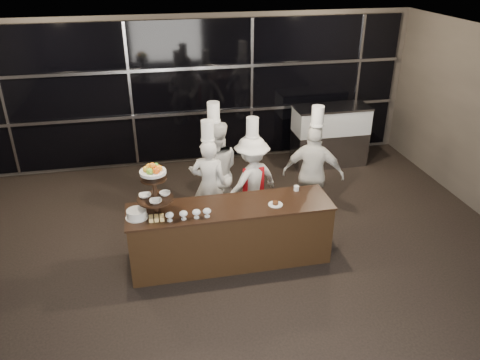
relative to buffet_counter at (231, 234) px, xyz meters
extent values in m
plane|color=black|center=(-0.08, -1.35, -0.47)|extent=(10.00, 10.00, 0.00)
plane|color=black|center=(-0.08, -1.35, 2.53)|extent=(10.00, 10.00, 0.00)
plane|color=#473F38|center=(-0.08, 3.65, 1.03)|extent=(9.00, 0.00, 9.00)
cube|color=black|center=(-0.08, 3.59, 1.03)|extent=(8.60, 0.04, 2.80)
cube|color=#A5A5AA|center=(-0.08, 3.54, 0.63)|extent=(8.60, 0.06, 0.06)
cube|color=#A5A5AA|center=(-0.08, 3.54, 1.53)|extent=(8.60, 0.06, 0.06)
cube|color=#A5A5AA|center=(-3.58, 3.56, 1.03)|extent=(0.05, 0.05, 2.80)
cube|color=#A5A5AA|center=(-1.28, 3.56, 1.03)|extent=(0.05, 0.05, 2.80)
cube|color=#A5A5AA|center=(1.12, 3.56, 1.03)|extent=(0.05, 0.05, 2.80)
cube|color=#A5A5AA|center=(3.42, 3.56, 1.03)|extent=(0.05, 0.05, 2.80)
cube|color=black|center=(0.00, 0.00, -0.02)|extent=(2.80, 0.70, 0.90)
cube|color=black|center=(0.00, 0.00, 0.44)|extent=(2.84, 0.74, 0.03)
cylinder|color=black|center=(-1.00, 0.00, 0.47)|extent=(0.24, 0.24, 0.03)
cylinder|color=black|center=(-1.00, 0.00, 0.80)|extent=(0.06, 0.06, 0.70)
cylinder|color=black|center=(-1.00, 0.00, 0.67)|extent=(0.48, 0.48, 0.02)
cylinder|color=black|center=(-1.00, 0.00, 0.97)|extent=(0.34, 0.34, 0.02)
cylinder|color=white|center=(-1.00, 0.00, 1.02)|extent=(0.10, 0.10, 0.06)
cylinder|color=white|center=(-1.00, 0.00, 1.07)|extent=(0.34, 0.34, 0.04)
sphere|color=orange|center=(-0.92, 0.00, 1.11)|extent=(0.09, 0.09, 0.09)
sphere|color=#60BA2F|center=(-0.96, 0.07, 1.11)|extent=(0.09, 0.09, 0.09)
sphere|color=#FFA015|center=(-1.04, 0.07, 1.11)|extent=(0.09, 0.09, 0.09)
sphere|color=gold|center=(-1.08, 0.00, 1.11)|extent=(0.09, 0.09, 0.09)
sphere|color=#79B62E|center=(-1.04, -0.07, 1.11)|extent=(0.09, 0.09, 0.09)
sphere|color=#E05512|center=(-0.96, -0.07, 1.11)|extent=(0.09, 0.09, 0.09)
sphere|color=orange|center=(-1.00, 0.00, 1.15)|extent=(0.09, 0.09, 0.09)
imported|color=white|center=(-1.13, 0.06, 0.71)|extent=(0.16, 0.16, 0.04)
imported|color=white|center=(-0.87, 0.06, 0.71)|extent=(0.15, 0.15, 0.05)
imported|color=white|center=(-1.00, -0.12, 0.71)|extent=(0.16, 0.16, 0.04)
cylinder|color=silver|center=(-0.84, -0.22, 0.46)|extent=(0.07, 0.07, 0.01)
cylinder|color=silver|center=(-0.84, -0.22, 0.49)|extent=(0.02, 0.02, 0.05)
ellipsoid|color=silver|center=(-0.84, -0.22, 0.54)|extent=(0.11, 0.11, 0.08)
ellipsoid|color=green|center=(-0.84, -0.22, 0.54)|extent=(0.08, 0.08, 0.05)
cylinder|color=silver|center=(-0.66, -0.22, 0.46)|extent=(0.07, 0.07, 0.01)
cylinder|color=silver|center=(-0.66, -0.22, 0.49)|extent=(0.02, 0.02, 0.05)
ellipsoid|color=silver|center=(-0.66, -0.22, 0.54)|extent=(0.11, 0.11, 0.08)
ellipsoid|color=#D32853|center=(-0.66, -0.22, 0.54)|extent=(0.08, 0.08, 0.05)
cylinder|color=silver|center=(-0.49, -0.22, 0.46)|extent=(0.07, 0.07, 0.01)
cylinder|color=silver|center=(-0.49, -0.22, 0.49)|extent=(0.02, 0.02, 0.05)
ellipsoid|color=silver|center=(-0.49, -0.22, 0.54)|extent=(0.11, 0.11, 0.08)
ellipsoid|color=beige|center=(-0.49, -0.22, 0.54)|extent=(0.08, 0.08, 0.05)
cylinder|color=silver|center=(-0.35, -0.22, 0.46)|extent=(0.07, 0.07, 0.01)
cylinder|color=silver|center=(-0.35, -0.22, 0.49)|extent=(0.02, 0.02, 0.05)
ellipsoid|color=silver|center=(-0.35, -0.22, 0.54)|extent=(0.11, 0.11, 0.08)
ellipsoid|color=#4A2317|center=(-0.35, -0.22, 0.54)|extent=(0.08, 0.08, 0.05)
cylinder|color=white|center=(-1.26, -0.05, 0.46)|extent=(0.30, 0.30, 0.01)
cylinder|color=white|center=(-1.26, -0.05, 0.51)|extent=(0.26, 0.26, 0.10)
cube|color=#FCD57B|center=(-1.08, -0.20, 0.48)|extent=(0.06, 0.06, 0.05)
cube|color=#FCD57B|center=(-1.01, -0.20, 0.48)|extent=(0.05, 0.06, 0.05)
cube|color=#FCD57B|center=(-0.94, -0.20, 0.48)|extent=(0.05, 0.06, 0.05)
cube|color=#FCD57B|center=(-1.08, -0.13, 0.48)|extent=(0.06, 0.06, 0.05)
cube|color=#FCD57B|center=(-1.01, -0.13, 0.48)|extent=(0.05, 0.06, 0.05)
cube|color=#FCD57B|center=(-0.94, -0.13, 0.48)|extent=(0.05, 0.06, 0.05)
cylinder|color=white|center=(0.62, -0.10, 0.46)|extent=(0.20, 0.20, 0.01)
cylinder|color=#4C2814|center=(0.62, -0.10, 0.49)|extent=(0.08, 0.08, 0.04)
cylinder|color=white|center=(1.03, 0.25, 0.49)|extent=(0.08, 0.08, 0.07)
cube|color=#A5A5AA|center=(2.64, 2.95, -0.12)|extent=(1.49, 0.64, 0.70)
cube|color=silver|center=(2.64, 2.95, 0.48)|extent=(1.49, 0.64, 0.50)
cube|color=#FFC67F|center=(2.64, 2.95, 0.48)|extent=(1.38, 0.53, 0.40)
cube|color=#A5A5AA|center=(2.64, 2.95, 0.75)|extent=(1.51, 0.66, 0.04)
imported|color=silver|center=(-0.15, 0.96, 0.30)|extent=(0.65, 0.53, 1.53)
cylinder|color=white|center=(-0.15, 0.96, 1.22)|extent=(0.19, 0.19, 0.30)
cylinder|color=white|center=(-0.15, 0.96, 1.07)|extent=(0.21, 0.21, 0.03)
imported|color=silver|center=(-0.02, 1.20, 0.40)|extent=(0.86, 0.69, 1.73)
cylinder|color=white|center=(-0.02, 1.20, 1.42)|extent=(0.19, 0.19, 0.30)
cylinder|color=white|center=(-0.02, 1.20, 1.27)|extent=(0.21, 0.21, 0.03)
imported|color=white|center=(0.53, 0.99, 0.29)|extent=(1.13, 0.94, 1.52)
cylinder|color=white|center=(0.53, 0.99, 1.20)|extent=(0.19, 0.19, 0.30)
cylinder|color=white|center=(0.53, 0.99, 1.06)|extent=(0.21, 0.21, 0.03)
cube|color=#B80E14|center=(0.53, 0.87, 0.29)|extent=(0.34, 0.03, 0.57)
imported|color=white|center=(1.52, 0.86, 0.37)|extent=(1.06, 0.78, 1.68)
cylinder|color=white|center=(1.52, 0.86, 1.36)|extent=(0.19, 0.19, 0.30)
cylinder|color=white|center=(1.52, 0.86, 1.21)|extent=(0.21, 0.21, 0.03)
camera|label=1|loc=(-1.01, -5.49, 3.66)|focal=35.00mm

